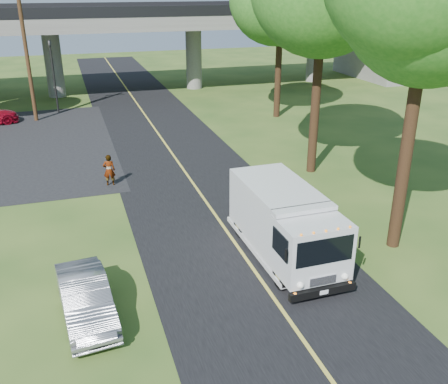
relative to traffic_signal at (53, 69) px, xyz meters
name	(u,v)px	position (x,y,z in m)	size (l,w,h in m)	color
ground	(264,285)	(6.00, -26.00, -3.20)	(120.00, 120.00, 0.00)	#2E4C1B
road	(189,177)	(6.00, -16.00, -3.19)	(7.00, 90.00, 0.02)	black
lane_line	(189,177)	(6.00, -16.00, -3.17)	(0.12, 90.00, 0.01)	gold
overpass	(125,38)	(6.00, 6.00, 1.36)	(54.00, 10.00, 7.30)	slate
traffic_signal	(53,69)	(0.00, 0.00, 0.00)	(0.18, 0.22, 5.20)	black
utility_pole	(27,53)	(-1.50, -2.00, 1.40)	(1.60, 0.26, 9.00)	#472D19
step_van	(284,222)	(7.31, -24.49, -1.86)	(2.25, 5.91, 2.47)	silver
silver_sedan	(86,299)	(0.53, -26.00, -2.58)	(1.31, 3.76, 1.24)	gray
pedestrian	(109,170)	(2.20, -15.88, -2.44)	(0.56, 0.37, 1.53)	gray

